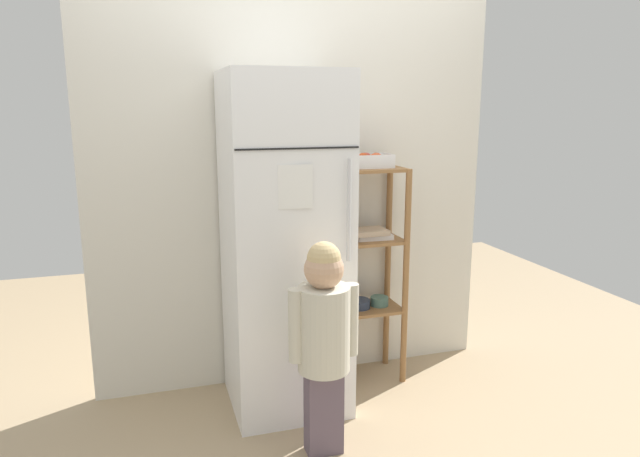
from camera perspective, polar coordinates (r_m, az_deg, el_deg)
The scene contains 6 objects.
ground_plane at distance 3.37m, azimuth -0.59°, elevation -16.45°, with size 6.00×6.00×0.00m, color tan.
kitchen_wall_back at distance 3.32m, azimuth -2.34°, elevation 3.98°, with size 2.34×0.03×2.28m, color silver.
refrigerator at distance 3.02m, azimuth -3.53°, elevation -1.67°, with size 0.60×0.62×1.78m.
child_standing at distance 2.65m, azimuth 0.37°, elevation -9.86°, with size 0.33×0.24×1.02m.
pantry_shelf_unit at distance 3.36m, azimuth 4.93°, elevation -3.22°, with size 0.38×0.29×1.27m.
fruit_bin at distance 3.26m, azimuth 4.88°, elevation 6.72°, with size 0.26×0.16×0.08m.
Camera 1 is at (-0.84, -2.83, 1.61)m, focal length 32.26 mm.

